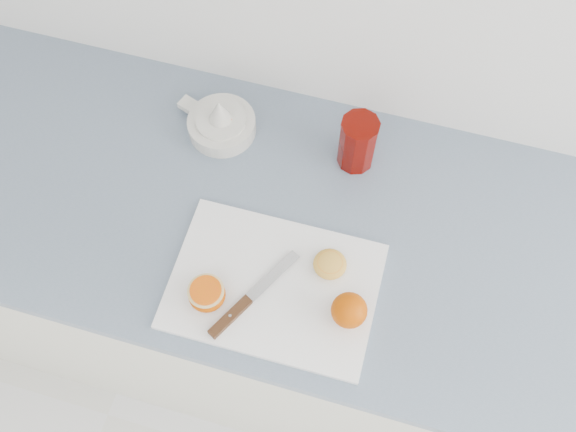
{
  "coord_description": "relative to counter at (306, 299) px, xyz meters",
  "views": [
    {
      "loc": [
        0.18,
        1.14,
        2.02
      ],
      "look_at": [
        0.03,
        1.67,
        0.96
      ],
      "focal_mm": 40.0,
      "sensor_mm": 36.0,
      "label": 1
    }
  ],
  "objects": [
    {
      "name": "whole_orange",
      "position": [
        0.11,
        -0.17,
        0.49
      ],
      "size": [
        0.07,
        0.07,
        0.07
      ],
      "color": "#CD3C00",
      "rests_on": "cutting_board"
    },
    {
      "name": "paring_knife",
      "position": [
        -0.08,
        -0.22,
        0.46
      ],
      "size": [
        0.12,
        0.2,
        0.01
      ],
      "color": "#4B2A17",
      "rests_on": "cutting_board"
    },
    {
      "name": "red_tumbler",
      "position": [
        0.05,
        0.17,
        0.5
      ],
      "size": [
        0.08,
        0.08,
        0.13
      ],
      "color": "#5F0500",
      "rests_on": "counter"
    },
    {
      "name": "citrus_juicer",
      "position": [
        -0.24,
        0.16,
        0.47
      ],
      "size": [
        0.18,
        0.14,
        0.1
      ],
      "color": "white",
      "rests_on": "counter"
    },
    {
      "name": "half_orange",
      "position": [
        -0.14,
        -0.21,
        0.48
      ],
      "size": [
        0.07,
        0.07,
        0.04
      ],
      "color": "#CD3C00",
      "rests_on": "cutting_board"
    },
    {
      "name": "squeezed_shell",
      "position": [
        0.06,
        -0.09,
        0.47
      ],
      "size": [
        0.06,
        0.06,
        0.03
      ],
      "color": "gold",
      "rests_on": "cutting_board"
    },
    {
      "name": "cutting_board",
      "position": [
        -0.03,
        -0.15,
        0.45
      ],
      "size": [
        0.39,
        0.28,
        0.01
      ],
      "primitive_type": "cube",
      "rotation": [
        0.0,
        0.0,
        0.01
      ],
      "color": "white",
      "rests_on": "counter"
    },
    {
      "name": "counter",
      "position": [
        0.0,
        0.0,
        0.0
      ],
      "size": [
        2.44,
        0.64,
        0.89
      ],
      "color": "white",
      "rests_on": "ground"
    }
  ]
}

